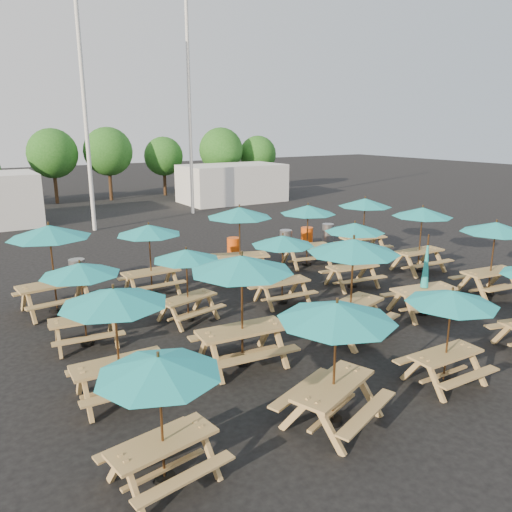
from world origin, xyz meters
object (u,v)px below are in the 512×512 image
picnic_unit_7 (149,234)px  waste_bin_4 (328,233)px  picnic_unit_5 (242,270)px  picnic_unit_19 (365,206)px  picnic_unit_17 (495,232)px  picnic_unit_8 (451,303)px  picnic_unit_6 (186,259)px  picnic_unit_1 (114,303)px  picnic_unit_0 (159,373)px  picnic_unit_11 (239,217)px  waste_bin_1 (234,248)px  picnic_unit_15 (308,213)px  waste_bin_3 (307,237)px  picnic_unit_18 (422,216)px  picnic_unit_2 (81,274)px  picnic_unit_10 (283,244)px  picnic_unit_14 (354,231)px  waste_bin_2 (286,240)px  picnic_unit_4 (336,319)px  waste_bin_0 (77,272)px  picnic_unit_13 (425,282)px  picnic_unit_3 (50,237)px  picnic_unit_9 (353,252)px

picnic_unit_7 → waste_bin_4: (9.53, 2.66, -1.53)m
picnic_unit_5 → picnic_unit_19: (9.19, 5.75, -0.13)m
picnic_unit_7 → picnic_unit_17: 10.74m
picnic_unit_8 → picnic_unit_19: picnic_unit_19 is taller
picnic_unit_6 → picnic_unit_1: bearing=-146.1°
picnic_unit_0 → picnic_unit_19: 14.80m
picnic_unit_11 → waste_bin_1: picnic_unit_11 is taller
picnic_unit_7 → picnic_unit_15: picnic_unit_15 is taller
waste_bin_3 → picnic_unit_1: bearing=-143.1°
picnic_unit_11 → picnic_unit_18: (6.01, -2.77, -0.13)m
picnic_unit_0 → picnic_unit_6: (3.02, 5.73, -0.03)m
picnic_unit_2 → picnic_unit_7: 3.98m
picnic_unit_6 → picnic_unit_15: picnic_unit_15 is taller
picnic_unit_1 → picnic_unit_10: (5.84, 2.80, -0.16)m
picnic_unit_8 → picnic_unit_14: (2.83, 5.86, 0.11)m
picnic_unit_1 → picnic_unit_10: picnic_unit_1 is taller
picnic_unit_14 → waste_bin_4: bearing=63.8°
picnic_unit_5 → picnic_unit_17: bearing=5.3°
picnic_unit_0 → picnic_unit_1: size_ratio=0.92×
picnic_unit_14 → waste_bin_2: size_ratio=2.55×
picnic_unit_6 → picnic_unit_10: 3.01m
picnic_unit_5 → picnic_unit_7: bearing=95.3°
picnic_unit_4 → picnic_unit_10: picnic_unit_4 is taller
waste_bin_0 → waste_bin_1: bearing=0.9°
waste_bin_2 → picnic_unit_15: bearing=-107.5°
picnic_unit_11 → picnic_unit_13: size_ratio=1.23×
picnic_unit_14 → picnic_unit_17: size_ratio=0.92×
picnic_unit_5 → picnic_unit_10: 4.18m
picnic_unit_14 → waste_bin_1: (-1.53, 5.29, -1.46)m
picnic_unit_14 → picnic_unit_6: bearing=-174.7°
picnic_unit_0 → picnic_unit_5: (2.96, 2.69, 0.42)m
picnic_unit_8 → picnic_unit_18: bearing=45.6°
picnic_unit_3 → picnic_unit_11: 6.15m
picnic_unit_6 → picnic_unit_9: 4.41m
picnic_unit_8 → waste_bin_4: size_ratio=2.40×
picnic_unit_0 → picnic_unit_19: (12.16, 8.44, 0.28)m
picnic_unit_5 → picnic_unit_18: picnic_unit_5 is taller
picnic_unit_11 → picnic_unit_13: (2.65, -5.79, -1.25)m
picnic_unit_15 → picnic_unit_18: picnic_unit_18 is taller
picnic_unit_2 → picnic_unit_19: 12.26m
picnic_unit_10 → picnic_unit_18: picnic_unit_18 is taller
picnic_unit_17 → waste_bin_4: (0.50, 8.48, -1.62)m
picnic_unit_14 → picnic_unit_0: bearing=-141.2°
picnic_unit_11 → picnic_unit_19: (5.92, 0.05, -0.13)m
picnic_unit_3 → waste_bin_3: bearing=7.4°
picnic_unit_1 → waste_bin_4: 15.01m
picnic_unit_2 → picnic_unit_9: bearing=-20.8°
picnic_unit_5 → picnic_unit_6: 3.07m
picnic_unit_0 → picnic_unit_13: picnic_unit_13 is taller
picnic_unit_6 → waste_bin_0: 5.51m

